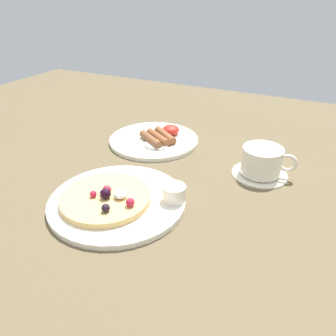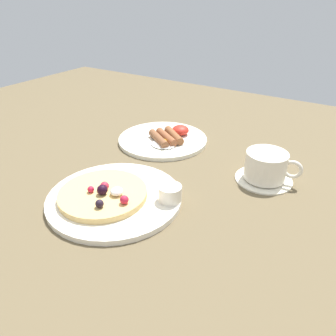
{
  "view_description": "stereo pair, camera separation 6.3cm",
  "coord_description": "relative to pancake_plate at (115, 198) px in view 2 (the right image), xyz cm",
  "views": [
    {
      "loc": [
        27.98,
        -51.16,
        36.58
      ],
      "look_at": [
        2.49,
        0.92,
        4.0
      ],
      "focal_mm": 34.55,
      "sensor_mm": 36.0,
      "label": 1
    },
    {
      "loc": [
        33.48,
        -48.09,
        36.58
      ],
      "look_at": [
        2.49,
        0.92,
        4.0
      ],
      "focal_mm": 34.55,
      "sensor_mm": 36.0,
      "label": 2
    }
  ],
  "objects": [
    {
      "name": "pancake_with_berries",
      "position": [
        -1.36,
        -1.6,
        1.28
      ],
      "size": [
        17.07,
        17.07,
        3.2
      ],
      "color": "#DBB46A",
      "rests_on": "pancake_plate"
    },
    {
      "name": "syrup_ramekin",
      "position": [
        9.96,
        4.48,
        2.12
      ],
      "size": [
        4.45,
        4.45,
        3.04
      ],
      "color": "white",
      "rests_on": "pancake_plate"
    },
    {
      "name": "coffee_saucer",
      "position": [
        22.28,
        23.0,
        -0.23
      ],
      "size": [
        12.17,
        12.17,
        0.64
      ],
      "primitive_type": "cylinder",
      "color": "#F1E8CD",
      "rests_on": "ground_plane"
    },
    {
      "name": "breakfast_plate",
      "position": [
        -7.16,
        28.15,
        -0.03
      ],
      "size": [
        23.74,
        23.74,
        1.03
      ],
      "primitive_type": "cylinder",
      "color": "white",
      "rests_on": "ground_plane"
    },
    {
      "name": "coffee_cup",
      "position": [
        22.42,
        23.02,
        3.16
      ],
      "size": [
        11.78,
        8.73,
        5.92
      ],
      "color": "white",
      "rests_on": "coffee_saucer"
    },
    {
      "name": "fried_breakfast",
      "position": [
        -4.95,
        28.29,
        1.48
      ],
      "size": [
        10.84,
        13.5,
        2.76
      ],
      "color": "brown",
      "rests_on": "breakfast_plate"
    },
    {
      "name": "pancake_plate",
      "position": [
        0.0,
        0.0,
        0.0
      ],
      "size": [
        26.26,
        26.26,
        1.1
      ],
      "primitive_type": "cylinder",
      "color": "white",
      "rests_on": "ground_plane"
    },
    {
      "name": "ground_plane",
      "position": [
        3.27,
        9.47,
        -2.05
      ],
      "size": [
        193.35,
        151.08,
        3.0
      ],
      "primitive_type": "cube",
      "color": "brown"
    }
  ]
}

